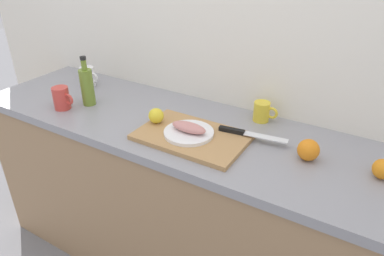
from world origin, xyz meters
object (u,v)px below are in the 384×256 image
Objects in this scene: lemon_0 at (156,116)px; olive_oil_bottle at (87,86)px; white_plate at (189,133)px; orange_0 at (383,169)px; chef_knife at (244,133)px; cutting_board at (192,136)px; coffee_mug_2 at (62,98)px; coffee_mug_0 at (262,112)px; coffee_mug_1 at (88,77)px; fish_fillet at (189,127)px.

olive_oil_bottle is at bearing 177.48° from lemon_0.
white_plate is 0.85× the size of olive_oil_bottle.
chef_knife is at bearing -179.83° from orange_0.
cutting_board is 3.83× the size of coffee_mug_2.
coffee_mug_0 is (0.00, 0.20, 0.02)m from chef_knife.
lemon_0 is (-0.38, -0.10, 0.02)m from chef_knife.
orange_0 is (1.51, -0.09, -0.02)m from coffee_mug_1.
coffee_mug_1 is (-0.78, 0.21, 0.00)m from fish_fillet.
coffee_mug_1 is at bearing 167.08° from chef_knife.
coffee_mug_0 is (0.38, 0.29, -0.01)m from lemon_0.
coffee_mug_1 is at bearing 135.91° from olive_oil_bottle.
coffee_mug_1 is 0.30m from coffee_mug_2.
coffee_mug_0 reaches higher than lemon_0.
coffee_mug_0 reaches higher than orange_0.
olive_oil_bottle is at bearing 54.92° from coffee_mug_2.
cutting_board is at bearing -171.23° from orange_0.
coffee_mug_1 is (-0.18, 0.17, -0.04)m from olive_oil_bottle.
coffee_mug_2 reaches higher than coffee_mug_0.
coffee_mug_1 reaches higher than lemon_0.
coffee_mug_2 is (0.11, -0.28, 0.00)m from coffee_mug_1.
fish_fillet is at bearing 5.77° from coffee_mug_2.
white_plate is at bearing -157.43° from chef_knife.
orange_0 is (0.52, -0.19, -0.01)m from coffee_mug_0.
white_plate is 0.23m from chef_knife.
orange_0 is at bearing -20.38° from coffee_mug_0.
chef_knife is 2.47× the size of coffee_mug_1.
coffee_mug_1 reaches higher than coffee_mug_0.
coffee_mug_0 is at bearing 37.85° from lemon_0.
cutting_board is 2.17× the size of white_plate.
white_plate is 0.18m from lemon_0.
coffee_mug_0 is at bearing 23.28° from coffee_mug_2.
coffee_mug_2 is (-0.88, -0.18, 0.03)m from chef_knife.
coffee_mug_0 is at bearing 5.88° from coffee_mug_1.
olive_oil_bottle reaches higher than orange_0.
coffee_mug_1 is 1.00× the size of coffee_mug_2.
coffee_mug_0 is (0.20, 0.31, 0.02)m from white_plate.
white_plate is at bearing 5.77° from coffee_mug_2.
fish_fillet is at bearing -3.28° from olive_oil_bottle.
coffee_mug_2 reaches higher than cutting_board.
coffee_mug_2 is 1.64× the size of orange_0.
coffee_mug_1 is (-0.98, 0.09, 0.03)m from chef_knife.
white_plate is at bearing -170.86° from orange_0.
coffee_mug_0 is at bearing 57.04° from fish_fillet.
lemon_0 is at bearing 174.90° from fish_fillet.
coffee_mug_0 is (0.19, 0.30, 0.04)m from cutting_board.
chef_knife reaches higher than cutting_board.
fish_fillet is 0.81m from coffee_mug_1.
lemon_0 is at bearing 174.90° from white_plate.
lemon_0 is (-0.18, 0.02, 0.00)m from fish_fillet.
fish_fillet is 0.68m from coffee_mug_2.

